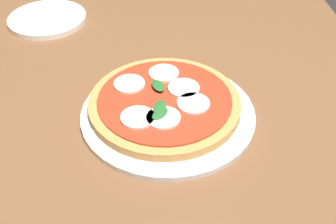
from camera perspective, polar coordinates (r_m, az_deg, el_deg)
The scene contains 4 objects.
dining_table at distance 0.91m, azimuth -1.18°, elevation -3.85°, with size 1.38×1.03×0.73m.
serving_tray at distance 0.83m, azimuth 0.00°, elevation -0.21°, with size 0.35×0.35×0.01m, color silver.
pizza at distance 0.83m, azimuth -0.49°, elevation 1.34°, with size 0.30×0.30×0.03m.
plate_white at distance 1.20m, azimuth -16.21°, elevation 12.18°, with size 0.21×0.21×0.01m, color white.
Camera 1 is at (-0.65, 0.02, 1.28)m, focal length 44.45 mm.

